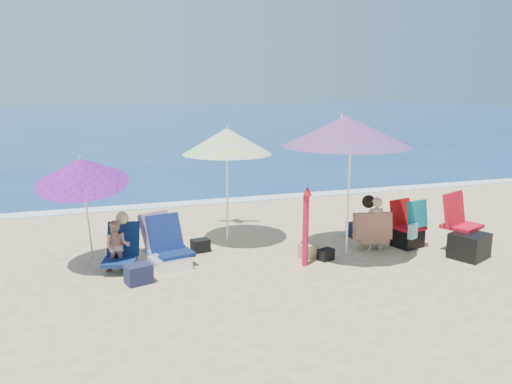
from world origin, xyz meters
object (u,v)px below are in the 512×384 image
object	(u,v)px
camp_chair_right	(409,230)
person_left	(118,245)
furled_umbrella	(306,222)
umbrella_blue	(81,171)
umbrella_turquoise	(346,131)
person_center	(373,224)
umbrella_striped	(227,141)
chair_rainbow	(165,249)
chair_navy	(169,253)
camp_chair_left	(466,238)

from	to	relation	value
camp_chair_right	person_left	world-z (taller)	person_left
furled_umbrella	umbrella_blue	bearing A→B (deg)	164.38
umbrella_turquoise	camp_chair_right	world-z (taller)	umbrella_turquoise
camp_chair_right	person_center	distance (m)	0.72
umbrella_striped	camp_chair_right	bearing A→B (deg)	-22.78
chair_rainbow	camp_chair_right	distance (m)	4.35
chair_navy	chair_rainbow	size ratio (longest dim) A/B	1.00
umbrella_blue	camp_chair_right	size ratio (longest dim) A/B	2.18
umbrella_striped	umbrella_blue	size ratio (longest dim) A/B	1.12
camp_chair_left	person_center	bearing A→B (deg)	149.39
umbrella_blue	person_left	bearing A→B (deg)	-28.06
umbrella_striped	chair_navy	size ratio (longest dim) A/B	2.52
umbrella_striped	chair_rainbow	bearing A→B (deg)	-152.48
chair_rainbow	camp_chair_right	bearing A→B (deg)	-8.11
umbrella_turquoise	person_center	xyz separation A→B (m)	(0.67, 0.12, -1.67)
camp_chair_right	person_left	bearing A→B (deg)	175.87
umbrella_turquoise	person_left	bearing A→B (deg)	173.16
umbrella_turquoise	furled_umbrella	world-z (taller)	umbrella_turquoise
umbrella_striped	person_center	bearing A→B (deg)	-27.74
umbrella_striped	umbrella_blue	xyz separation A→B (m)	(-2.48, -0.66, -0.31)
chair_navy	camp_chair_right	size ratio (longest dim) A/B	0.97
umbrella_striped	person_left	size ratio (longest dim) A/B	2.34
umbrella_blue	camp_chair_left	distance (m)	6.42
person_center	person_left	distance (m)	4.35
camp_chair_right	person_left	distance (m)	5.06
umbrella_striped	camp_chair_right	size ratio (longest dim) A/B	2.44
umbrella_blue	camp_chair_left	bearing A→B (deg)	-12.45
umbrella_turquoise	person_left	xyz separation A→B (m)	(-3.67, 0.44, -1.72)
umbrella_turquoise	umbrella_blue	bearing A→B (deg)	170.51
camp_chair_left	chair_rainbow	bearing A→B (deg)	164.65
umbrella_striped	umbrella_blue	distance (m)	2.59
person_center	camp_chair_left	bearing A→B (deg)	-30.61
umbrella_turquoise	chair_navy	bearing A→B (deg)	171.55
umbrella_blue	person_center	distance (m)	4.97
umbrella_blue	furled_umbrella	distance (m)	3.58
umbrella_striped	furled_umbrella	bearing A→B (deg)	-61.49
umbrella_blue	person_left	size ratio (longest dim) A/B	2.09
umbrella_turquoise	umbrella_striped	size ratio (longest dim) A/B	1.27
furled_umbrella	person_left	world-z (taller)	furled_umbrella
umbrella_blue	person_center	xyz separation A→B (m)	(4.81, -0.57, -1.11)
umbrella_blue	umbrella_turquoise	bearing A→B (deg)	-9.49
umbrella_blue	person_left	xyz separation A→B (m)	(0.47, -0.25, -1.16)
chair_rainbow	camp_chair_left	distance (m)	5.12
umbrella_turquoise	camp_chair_right	xyz separation A→B (m)	(1.38, 0.08, -1.82)
camp_chair_left	person_left	xyz separation A→B (m)	(-5.68, 1.11, 0.10)
furled_umbrella	chair_rainbow	bearing A→B (deg)	156.40
camp_chair_left	furled_umbrella	bearing A→B (deg)	171.43
furled_umbrella	chair_navy	distance (m)	2.26
person_center	camp_chair_right	bearing A→B (deg)	-3.97
chair_navy	camp_chair_left	bearing A→B (deg)	-12.61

